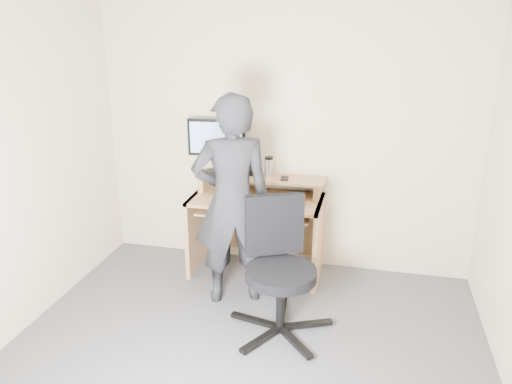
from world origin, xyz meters
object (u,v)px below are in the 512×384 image
at_px(desk, 258,215).
at_px(office_chair, 279,263).
at_px(person, 232,201).
at_px(monitor, 217,141).

relative_size(desk, office_chair, 1.18).
bearing_deg(person, desk, -121.40).
height_order(monitor, person, person).
relative_size(office_chair, person, 0.57).
height_order(desk, person, person).
xyz_separation_m(desk, person, (-0.09, -0.57, 0.34)).
bearing_deg(office_chair, person, 119.20).
bearing_deg(office_chair, desk, 88.23).
bearing_deg(desk, monitor, 167.60).
height_order(desk, office_chair, office_chair).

